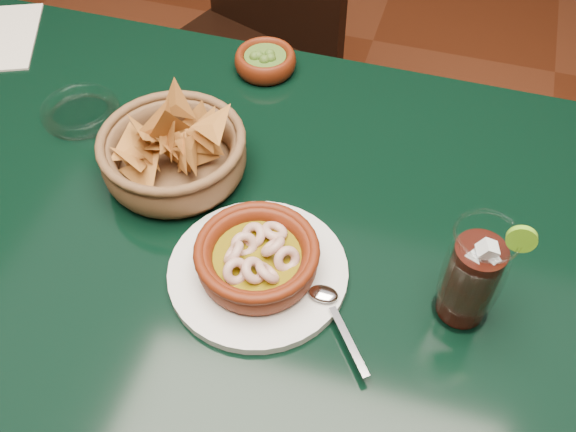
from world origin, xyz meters
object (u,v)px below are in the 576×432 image
(dining_chair, at_px, (243,47))
(shrimp_plate, at_px, (258,261))
(chip_basket, at_px, (173,153))
(dining_table, at_px, (204,253))
(cola_drink, at_px, (472,276))

(dining_chair, xyz_separation_m, shrimp_plate, (0.31, -0.78, 0.27))
(dining_chair, bearing_deg, chip_basket, -77.94)
(chip_basket, bearing_deg, dining_table, -47.73)
(dining_table, distance_m, chip_basket, 0.16)
(dining_chair, bearing_deg, cola_drink, -53.35)
(dining_table, bearing_deg, shrimp_plate, -33.38)
(shrimp_plate, distance_m, chip_basket, 0.22)
(dining_table, height_order, shrimp_plate, shrimp_plate)
(dining_table, xyz_separation_m, dining_chair, (-0.19, 0.70, -0.15))
(dining_chair, height_order, cola_drink, cola_drink)
(dining_table, relative_size, shrimp_plate, 4.22)
(shrimp_plate, relative_size, chip_basket, 1.17)
(dining_table, relative_size, chip_basket, 4.96)
(dining_chair, distance_m, chip_basket, 0.72)
(chip_basket, relative_size, cola_drink, 1.41)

